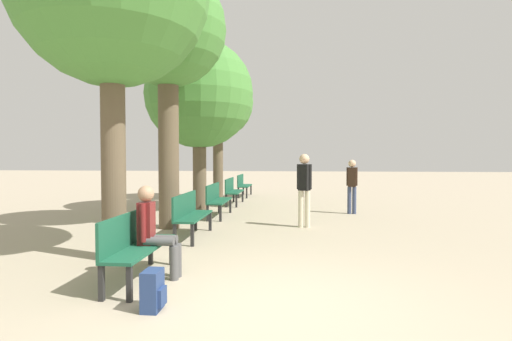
# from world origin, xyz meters

# --- Properties ---
(ground_plane) EXTENTS (80.00, 80.00, 0.00)m
(ground_plane) POSITION_xyz_m (0.00, 0.00, 0.00)
(ground_plane) COLOR tan
(bench_row_0) EXTENTS (0.42, 1.67, 0.91)m
(bench_row_0) POSITION_xyz_m (-1.78, 0.74, 0.53)
(bench_row_0) COLOR #195138
(bench_row_0) RESTS_ON ground_plane
(bench_row_1) EXTENTS (0.42, 1.67, 0.91)m
(bench_row_1) POSITION_xyz_m (-1.78, 3.56, 0.53)
(bench_row_1) COLOR #195138
(bench_row_1) RESTS_ON ground_plane
(bench_row_2) EXTENTS (0.42, 1.67, 0.91)m
(bench_row_2) POSITION_xyz_m (-1.78, 6.39, 0.53)
(bench_row_2) COLOR #195138
(bench_row_2) RESTS_ON ground_plane
(bench_row_3) EXTENTS (0.42, 1.67, 0.91)m
(bench_row_3) POSITION_xyz_m (-1.78, 9.22, 0.53)
(bench_row_3) COLOR #195138
(bench_row_3) RESTS_ON ground_plane
(bench_row_4) EXTENTS (0.42, 1.67, 0.91)m
(bench_row_4) POSITION_xyz_m (-1.78, 12.04, 0.53)
(bench_row_4) COLOR #195138
(bench_row_4) RESTS_ON ground_plane
(tree_row_1) EXTENTS (2.69, 2.69, 5.96)m
(tree_row_1) POSITION_xyz_m (-2.54, 4.60, 4.50)
(tree_row_1) COLOR brown
(tree_row_1) RESTS_ON ground_plane
(tree_row_2) EXTENTS (3.31, 3.31, 5.23)m
(tree_row_2) POSITION_xyz_m (-2.54, 7.62, 3.55)
(tree_row_2) COLOR brown
(tree_row_2) RESTS_ON ground_plane
(tree_row_3) EXTENTS (2.70, 2.70, 5.07)m
(tree_row_3) POSITION_xyz_m (-2.54, 10.61, 3.67)
(tree_row_3) COLOR brown
(tree_row_3) RESTS_ON ground_plane
(person_seated) EXTENTS (0.58, 0.33, 1.27)m
(person_seated) POSITION_xyz_m (-1.55, 0.86, 0.68)
(person_seated) COLOR #4C4C4C
(person_seated) RESTS_ON ground_plane
(backpack) EXTENTS (0.22, 0.28, 0.44)m
(backpack) POSITION_xyz_m (-1.17, -0.27, 0.22)
(backpack) COLOR navy
(backpack) RESTS_ON ground_plane
(pedestrian_near) EXTENTS (0.32, 0.23, 1.57)m
(pedestrian_near) POSITION_xyz_m (2.02, 7.32, 0.90)
(pedestrian_near) COLOR #384260
(pedestrian_near) RESTS_ON ground_plane
(pedestrian_mid) EXTENTS (0.35, 0.29, 1.72)m
(pedestrian_mid) POSITION_xyz_m (0.59, 4.98, 0.99)
(pedestrian_mid) COLOR beige
(pedestrian_mid) RESTS_ON ground_plane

